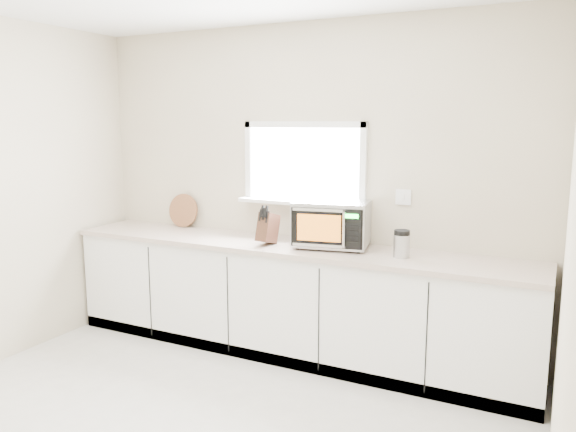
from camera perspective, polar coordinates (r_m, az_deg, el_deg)
The scene contains 7 objects.
back_wall at distance 4.73m, azimuth 1.68°, elevation 3.07°, with size 4.00×0.17×2.70m.
cabinets at distance 4.67m, azimuth 0.07°, elevation -8.63°, with size 3.92×0.60×0.88m, color white.
countertop at distance 4.54m, azimuth 0.02°, elevation -3.14°, with size 3.92×0.64×0.04m, color beige.
microwave at distance 4.43m, azimuth 4.51°, elevation -0.69°, with size 0.64×0.54×0.37m.
knife_block at distance 4.50m, azimuth -2.07°, elevation -1.17°, with size 0.13×0.23×0.33m.
cutting_board at distance 5.35m, azimuth -10.60°, elevation 0.57°, with size 0.31×0.31×0.02m, color brown.
coffee_grinder at distance 4.17m, azimuth 11.47°, elevation -2.76°, with size 0.12×0.12×0.21m.
Camera 1 is at (1.97, -2.27, 1.90)m, focal length 35.00 mm.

